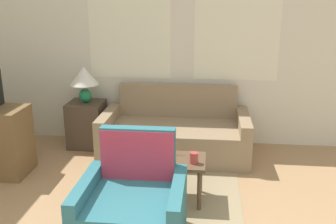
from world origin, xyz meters
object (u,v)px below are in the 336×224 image
at_px(armchair, 133,212).
at_px(laptop, 157,152).
at_px(table_lamp, 84,78).
at_px(cup_navy, 194,158).
at_px(couch, 175,135).
at_px(coffee_table, 159,164).
at_px(cup_yellow, 134,159).
at_px(snack_bowl, 127,153).

bearing_deg(armchair, laptop, 83.09).
bearing_deg(armchair, table_lamp, 116.32).
bearing_deg(table_lamp, cup_navy, -43.68).
distance_m(table_lamp, cup_navy, 2.14).
xyz_separation_m(couch, coffee_table, (-0.05, -1.22, 0.13)).
height_order(table_lamp, cup_yellow, table_lamp).
height_order(coffee_table, cup_yellow, cup_yellow).
bearing_deg(laptop, armchair, -96.91).
height_order(cup_navy, cup_yellow, cup_navy).
bearing_deg(coffee_table, table_lamp, 130.41).
bearing_deg(table_lamp, armchair, -63.68).
height_order(armchair, snack_bowl, armchair).
xyz_separation_m(armchair, cup_yellow, (-0.11, 0.61, 0.20)).
bearing_deg(snack_bowl, couch, 72.27).
xyz_separation_m(coffee_table, cup_yellow, (-0.23, -0.13, 0.10)).
bearing_deg(armchair, cup_navy, 54.84).
bearing_deg(couch, cup_yellow, -101.87).
xyz_separation_m(couch, snack_bowl, (-0.38, -1.20, 0.22)).
relative_size(laptop, cup_navy, 3.02).
distance_m(coffee_table, laptop, 0.13).
bearing_deg(snack_bowl, armchair, -74.80).
bearing_deg(armchair, coffee_table, 80.56).
bearing_deg(cup_yellow, cup_navy, 5.51).
bearing_deg(snack_bowl, table_lamp, 121.79).
relative_size(armchair, snack_bowl, 5.26).
bearing_deg(coffee_table, armchair, -99.44).
relative_size(couch, laptop, 5.63).
bearing_deg(cup_navy, snack_bowl, 172.14).
bearing_deg(cup_navy, coffee_table, 167.94).
relative_size(armchair, cup_yellow, 10.74).
bearing_deg(cup_navy, cup_yellow, -174.49).
bearing_deg(table_lamp, coffee_table, -49.59).
distance_m(couch, table_lamp, 1.41).
xyz_separation_m(laptop, snack_bowl, (-0.30, -0.03, -0.02)).
xyz_separation_m(armchair, snack_bowl, (-0.21, 0.76, 0.20)).
bearing_deg(cup_yellow, laptop, 41.49).
relative_size(laptop, cup_yellow, 3.90).
distance_m(couch, cup_yellow, 1.40).
bearing_deg(laptop, cup_yellow, -138.51).
distance_m(couch, armchair, 1.97).
height_order(cup_navy, snack_bowl, cup_navy).
relative_size(table_lamp, snack_bowl, 2.76).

